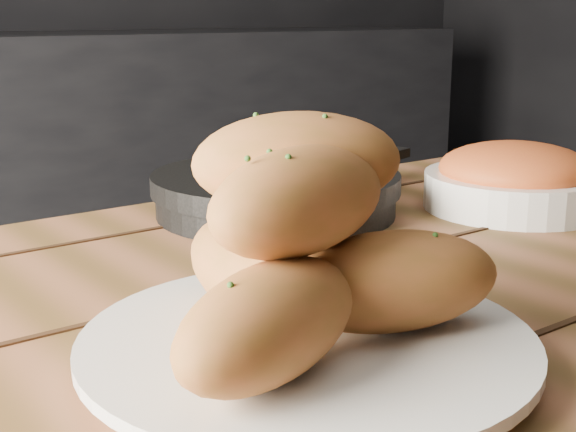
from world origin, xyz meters
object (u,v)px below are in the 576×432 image
(bread_rolls, at_px, (303,247))
(bowl, at_px, (515,180))
(plate, at_px, (307,347))
(skillet, at_px, (277,192))

(bread_rolls, relative_size, bowl, 1.32)
(plate, height_order, skillet, skillet)
(bread_rolls, distance_m, skillet, 0.38)
(bread_rolls, xyz_separation_m, bowl, (0.43, 0.17, -0.04))
(plate, xyz_separation_m, bowl, (0.43, 0.18, 0.02))
(skillet, height_order, bowl, bowl)
(plate, height_order, bread_rolls, bread_rolls)
(plate, distance_m, bread_rolls, 0.07)
(plate, distance_m, skillet, 0.38)
(plate, height_order, bowl, bowl)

